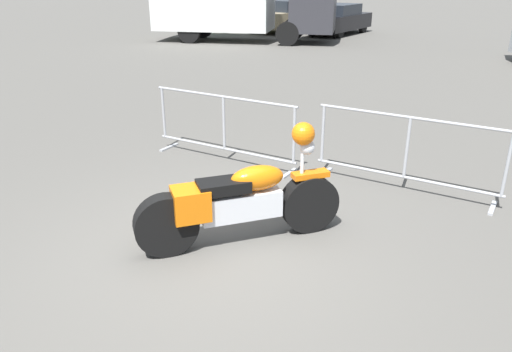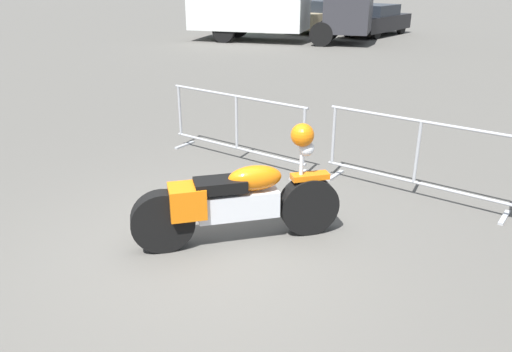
# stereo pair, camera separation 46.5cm
# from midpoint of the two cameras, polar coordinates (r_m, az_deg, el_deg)

# --- Properties ---
(ground_plane) EXTENTS (120.00, 120.00, 0.00)m
(ground_plane) POSITION_cam_midpoint_polar(r_m,az_deg,el_deg) (5.53, -2.80, -8.61)
(ground_plane) COLOR #54514C
(motorcycle) EXTENTS (1.83, 1.77, 1.33)m
(motorcycle) POSITION_cam_midpoint_polar(r_m,az_deg,el_deg) (5.50, 0.34, -2.79)
(motorcycle) COLOR black
(motorcycle) RESTS_ON ground
(crowd_barrier_near) EXTENTS (2.57, 0.69, 1.07)m
(crowd_barrier_near) POSITION_cam_midpoint_polar(r_m,az_deg,el_deg) (7.95, -0.56, 5.65)
(crowd_barrier_near) COLOR #9EA0A5
(crowd_barrier_near) RESTS_ON ground
(crowd_barrier_far) EXTENTS (2.57, 0.69, 1.07)m
(crowd_barrier_far) POSITION_cam_midpoint_polar(r_m,az_deg,el_deg) (7.02, 19.73, 2.02)
(crowd_barrier_far) COLOR #9EA0A5
(crowd_barrier_far) RESTS_ON ground
(box_truck) EXTENTS (8.01, 4.00, 2.98)m
(box_truck) POSITION_cam_midpoint_polar(r_m,az_deg,el_deg) (22.61, 2.13, 19.25)
(box_truck) COLOR silver
(box_truck) RESTS_ON ground
(parked_car_green) EXTENTS (2.55, 4.73, 1.53)m
(parked_car_green) POSITION_cam_midpoint_polar(r_m,az_deg,el_deg) (27.91, 2.58, 18.05)
(parked_car_green) COLOR #236B38
(parked_car_green) RESTS_ON ground
(parked_car_tan) EXTENTS (2.56, 4.76, 1.53)m
(parked_car_tan) POSITION_cam_midpoint_polar(r_m,az_deg,el_deg) (26.67, 8.17, 17.67)
(parked_car_tan) COLOR tan
(parked_car_tan) RESTS_ON ground
(parked_car_black) EXTENTS (2.36, 4.39, 1.41)m
(parked_car_black) POSITION_cam_midpoint_polar(r_m,az_deg,el_deg) (25.50, 14.06, 16.92)
(parked_car_black) COLOR black
(parked_car_black) RESTS_ON ground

